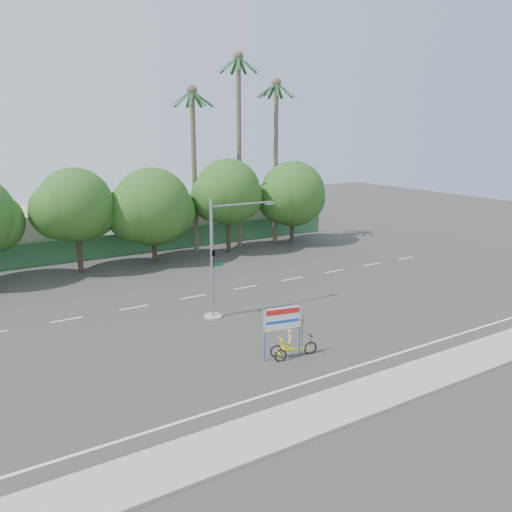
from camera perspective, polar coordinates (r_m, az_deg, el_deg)
ground at (r=27.70m, az=3.52°, el=-8.55°), size 120.00×120.00×0.00m
sidewalk_near at (r=22.53m, az=14.75°, el=-14.46°), size 50.00×2.40×0.12m
fence at (r=45.95m, az=-11.84°, el=1.65°), size 38.00×0.08×2.00m
building_left at (r=48.00m, az=-25.06°, el=2.36°), size 12.00×8.00×4.00m
building_right at (r=52.89m, az=-5.33°, el=4.39°), size 14.00×8.00×3.60m
tree_left at (r=40.11m, az=-19.99°, el=5.22°), size 6.66×5.60×8.07m
tree_center at (r=41.74m, az=-11.83°, el=5.26°), size 7.62×6.40×7.85m
tree_right at (r=44.41m, az=-3.28°, el=7.06°), size 6.90×5.80×8.36m
tree_far_right at (r=48.13m, az=4.16°, el=6.87°), size 7.38×6.20×7.94m
palm_tall at (r=46.38m, az=-1.96°, el=13.84°), size 3.73×3.79×17.45m
palm_mid at (r=48.47m, az=2.28°, el=12.59°), size 3.73×3.79×15.45m
palm_short at (r=44.39m, az=-7.13°, el=11.66°), size 3.73×3.79×14.45m
traffic_signal at (r=28.94m, az=-4.48°, el=-1.46°), size 4.72×1.10×7.00m
trike_billboard at (r=24.25m, az=3.62°, el=-9.14°), size 2.74×0.94×2.73m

